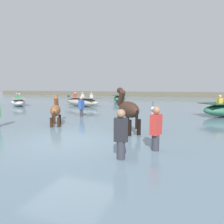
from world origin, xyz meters
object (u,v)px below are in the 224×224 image
Objects in this scene: horse_lead_dark_bay at (128,111)px; horse_trailing_chestnut at (56,111)px; boat_mid_channel at (82,102)px; boat_near_starboard at (120,98)px; person_wading_mid at (121,142)px; person_onlooker_left at (156,135)px; channel_buoy at (153,109)px; boat_far_inshore at (18,102)px; person_onlooker_right at (81,109)px.

horse_lead_dark_bay reaches higher than horse_trailing_chestnut.
boat_mid_channel is at bearing 111.96° from horse_trailing_chestnut.
person_wading_mid is at bearing -71.99° from boat_near_starboard.
boat_near_starboard is 2.35× the size of person_onlooker_left.
boat_mid_channel is at bearing 167.23° from channel_buoy.
channel_buoy is (-1.34, 8.91, -0.26)m from person_onlooker_left.
horse_trailing_chestnut is at bearing -83.02° from boat_near_starboard.
boat_near_starboard is 1.18× the size of boat_far_inshore.
boat_mid_channel is 6.68m from person_onlooker_right.
boat_far_inshore is at bearing -130.82° from boat_near_starboard.
person_onlooker_left is (4.83, -4.61, 0.00)m from person_onlooker_right.
horse_trailing_chestnut is 2.59m from person_onlooker_right.
boat_far_inshore is 16.34m from person_onlooker_left.
horse_trailing_chestnut is 11.31m from boat_far_inshore.
boat_near_starboard reaches higher than boat_far_inshore.
boat_near_starboard is (-5.25, 15.26, -0.42)m from horse_lead_dark_bay.
channel_buoy is at bearing 93.83° from person_wading_mid.
channel_buoy is at bearing -57.63° from boat_near_starboard.
boat_mid_channel is 2.70× the size of person_onlooker_right.
horse_trailing_chestnut is 0.41× the size of boat_mid_channel.
person_onlooker_left is at bearing 53.01° from person_wading_mid.
person_onlooker_right is at bearing 126.99° from person_wading_mid.
person_wading_mid and person_onlooker_left have the same top height.
channel_buoy is (5.20, -8.21, -0.23)m from boat_near_starboard.
boat_near_starboard is 0.87× the size of boat_mid_channel.
boat_far_inshore is 4.54× the size of channel_buoy.
horse_lead_dark_bay is at bearing -71.01° from boat_near_starboard.
horse_trailing_chestnut is at bearing 143.87° from person_wading_mid.
boat_near_starboard is 11.22m from boat_far_inshore.
boat_near_starboard is 2.35× the size of person_onlooker_right.
channel_buoy is at bearing 90.40° from horse_lead_dark_bay.
person_wading_mid is at bearing -126.99° from person_onlooker_left.
person_wading_mid is (13.19, -9.53, 0.07)m from boat_far_inshore.
horse_lead_dark_bay is 0.56× the size of boat_near_starboard.
horse_lead_dark_bay reaches higher than boat_far_inshore.
boat_far_inshore is 12.54m from channel_buoy.
boat_near_starboard is at bearing 110.91° from person_onlooker_left.
horse_lead_dark_bay is 10.95m from boat_mid_channel.
boat_far_inshore is at bearing 144.28° from horse_trailing_chestnut.
horse_trailing_chestnut is at bearing -115.98° from channel_buoy.
horse_lead_dark_bay is at bearing 124.74° from person_onlooker_left.
channel_buoy is (-0.66, 9.81, -0.26)m from person_wading_mid.
person_onlooker_right is 5.55m from channel_buoy.
boat_mid_channel is (5.79, 1.81, 0.05)m from boat_far_inshore.
person_wading_mid is at bearing -86.17° from channel_buoy.
boat_mid_channel is at bearing 128.39° from horse_lead_dark_bay.
horse_lead_dark_bay reaches higher than person_onlooker_left.
person_onlooker_right is at bearing -60.84° from boat_mid_channel.
horse_trailing_chestnut is at bearing 156.67° from person_onlooker_left.
person_onlooker_right is 1.00× the size of person_onlooker_left.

